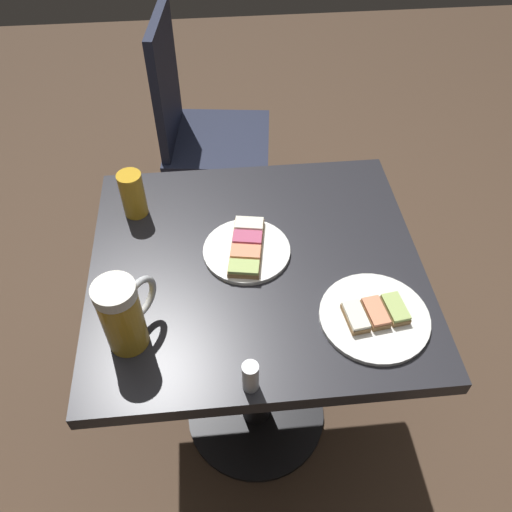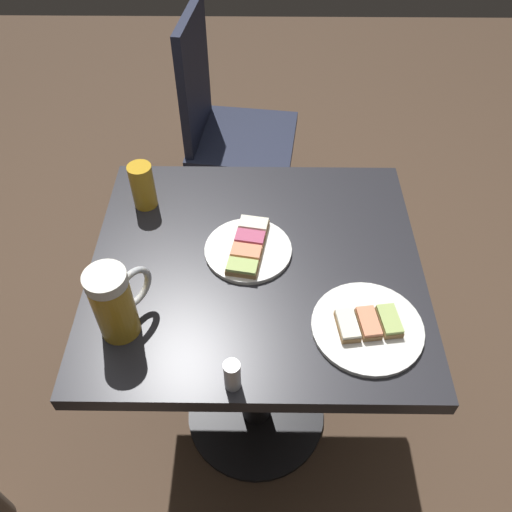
{
  "view_description": "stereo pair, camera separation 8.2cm",
  "coord_description": "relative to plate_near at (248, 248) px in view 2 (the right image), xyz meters",
  "views": [
    {
      "loc": [
        0.76,
        -0.07,
        1.62
      ],
      "look_at": [
        0.0,
        0.0,
        0.77
      ],
      "focal_mm": 36.69,
      "sensor_mm": 36.0,
      "label": 1
    },
    {
      "loc": [
        0.76,
        0.01,
        1.62
      ],
      "look_at": [
        0.0,
        0.0,
        0.77
      ],
      "focal_mm": 36.69,
      "sensor_mm": 36.0,
      "label": 2
    }
  ],
  "objects": [
    {
      "name": "ground_plane",
      "position": [
        0.03,
        0.02,
        -0.76
      ],
      "size": [
        6.0,
        6.0,
        0.0
      ],
      "primitive_type": "plane",
      "color": "#4C3828"
    },
    {
      "name": "cafe_table",
      "position": [
        0.03,
        0.02,
        -0.19
      ],
      "size": [
        0.67,
        0.73,
        0.75
      ],
      "color": "black",
      "rests_on": "ground_plane"
    },
    {
      "name": "beer_glass_small",
      "position": [
        -0.16,
        -0.25,
        0.05
      ],
      "size": [
        0.06,
        0.06,
        0.11
      ],
      "primitive_type": "cylinder",
      "color": "gold",
      "rests_on": "cafe_table"
    },
    {
      "name": "plate_near",
      "position": [
        0.0,
        0.0,
        0.0
      ],
      "size": [
        0.2,
        0.2,
        0.03
      ],
      "color": "white",
      "rests_on": "cafe_table"
    },
    {
      "name": "beer_mug",
      "position": [
        0.21,
        -0.24,
        0.07
      ],
      "size": [
        0.12,
        0.1,
        0.17
      ],
      "color": "gold",
      "rests_on": "cafe_table"
    },
    {
      "name": "plate_far",
      "position": [
        0.21,
        0.24,
        -0.0
      ],
      "size": [
        0.22,
        0.22,
        0.03
      ],
      "color": "white",
      "rests_on": "cafe_table"
    },
    {
      "name": "cafe_chair",
      "position": [
        -0.87,
        -0.11,
        -0.25
      ],
      "size": [
        0.42,
        0.42,
        0.91
      ],
      "rotation": [
        0.0,
        0.0,
        -0.12
      ],
      "color": "#1E2338",
      "rests_on": "ground_plane"
    },
    {
      "name": "salt_shaker",
      "position": [
        0.33,
        -0.02,
        0.02
      ],
      "size": [
        0.03,
        0.03,
        0.07
      ],
      "primitive_type": "cylinder",
      "color": "silver",
      "rests_on": "cafe_table"
    }
  ]
}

